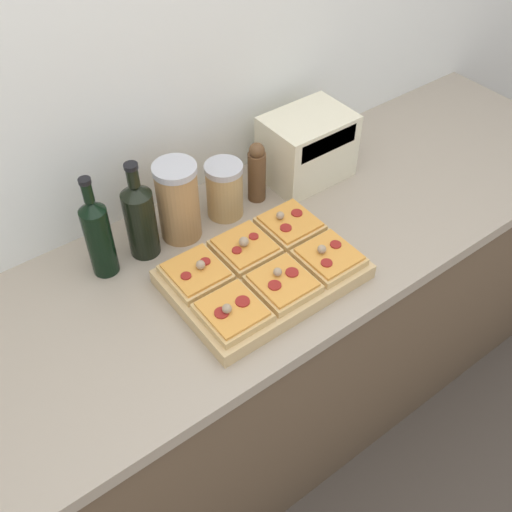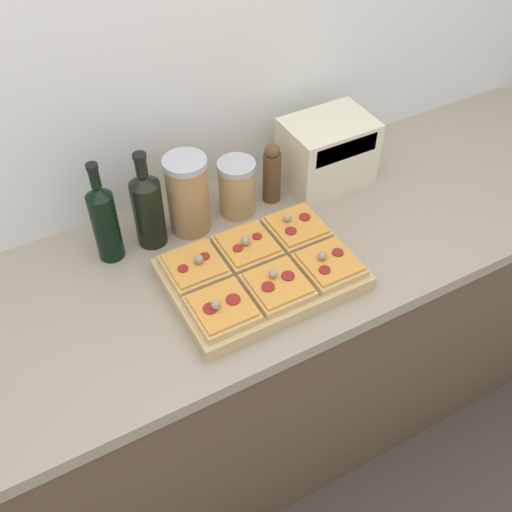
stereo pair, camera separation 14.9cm
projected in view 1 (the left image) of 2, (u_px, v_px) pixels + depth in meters
name	position (u px, v px, depth m)	size (l,w,h in m)	color
ground_plane	(284.00, 512.00, 1.99)	(12.00, 12.00, 0.00)	#4C4238
wall_back	(131.00, 90.00, 1.49)	(6.00, 0.06, 2.50)	silver
kitchen_counter	(224.00, 370.00, 1.85)	(2.63, 0.67, 0.90)	brown
cutting_board	(263.00, 274.00, 1.50)	(0.46, 0.33, 0.04)	tan
pizza_slice_back_left	(196.00, 273.00, 1.46)	(0.14, 0.14, 0.05)	tan
pizza_slice_back_center	(245.00, 247.00, 1.52)	(0.14, 0.14, 0.05)	tan
pizza_slice_back_right	(290.00, 224.00, 1.58)	(0.14, 0.14, 0.05)	tan
pizza_slice_front_left	(232.00, 312.00, 1.37)	(0.14, 0.14, 0.05)	tan
pizza_slice_front_center	(283.00, 283.00, 1.43)	(0.14, 0.14, 0.05)	tan
pizza_slice_front_right	(329.00, 257.00, 1.49)	(0.14, 0.14, 0.05)	tan
olive_oil_bottle	(98.00, 235.00, 1.46)	(0.07, 0.07, 0.29)	black
wine_bottle	(140.00, 218.00, 1.51)	(0.08, 0.08, 0.28)	black
grain_jar_tall	(179.00, 201.00, 1.56)	(0.11, 0.11, 0.23)	#AD7F4C
grain_jar_short	(224.00, 190.00, 1.64)	(0.10, 0.10, 0.16)	tan
pepper_mill	(257.00, 172.00, 1.68)	(0.05, 0.05, 0.19)	brown
toaster_oven	(307.00, 147.00, 1.75)	(0.27, 0.18, 0.20)	beige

